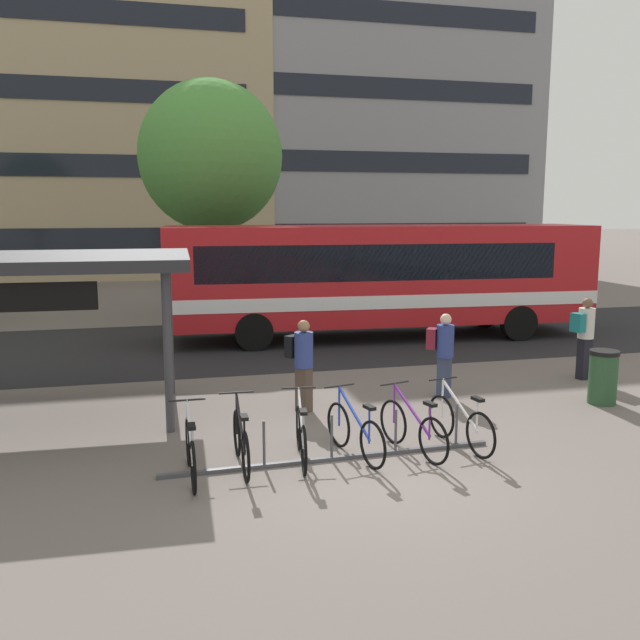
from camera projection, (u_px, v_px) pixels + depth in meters
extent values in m
plane|color=#6B605B|center=(370.00, 471.00, 9.60)|extent=(200.00, 200.00, 0.00)
cube|color=#232326|center=(263.00, 343.00, 18.73)|extent=(80.00, 7.20, 0.01)
cube|color=red|center=(380.00, 273.00, 19.23)|extent=(12.13, 3.23, 2.70)
cube|color=white|center=(380.00, 296.00, 19.34)|extent=(12.15, 3.25, 0.36)
cube|color=black|center=(559.00, 232.00, 20.04)|extent=(1.13, 2.35, 0.40)
cube|color=black|center=(574.00, 261.00, 20.27)|extent=(0.20, 2.19, 1.40)
cube|color=black|center=(360.00, 256.00, 20.32)|extent=(9.83, 0.62, 0.97)
cube|color=black|center=(382.00, 263.00, 17.91)|extent=(9.83, 0.62, 0.97)
cylinder|color=black|center=(484.00, 311.00, 21.25)|extent=(1.02, 0.36, 1.00)
cylinder|color=black|center=(519.00, 323.00, 19.00)|extent=(1.02, 0.36, 1.00)
cylinder|color=black|center=(247.00, 318.00, 19.90)|extent=(1.02, 0.36, 1.00)
cylinder|color=black|center=(254.00, 332.00, 17.66)|extent=(1.02, 0.36, 1.00)
cube|color=#47474C|center=(332.00, 459.00, 9.97)|extent=(5.04, 0.28, 0.06)
cylinder|color=#47474C|center=(192.00, 452.00, 9.37)|extent=(0.04, 0.04, 0.70)
cylinder|color=#47474C|center=(264.00, 445.00, 9.64)|extent=(0.04, 0.04, 0.70)
cylinder|color=#47474C|center=(332.00, 438.00, 9.92)|extent=(0.04, 0.04, 0.70)
cylinder|color=#47474C|center=(396.00, 432.00, 10.19)|extent=(0.04, 0.04, 0.70)
cylinder|color=#47474C|center=(456.00, 426.00, 10.47)|extent=(0.04, 0.04, 0.70)
torus|color=black|center=(188.00, 442.00, 9.75)|extent=(0.05, 0.70, 0.70)
torus|color=black|center=(193.00, 468.00, 8.77)|extent=(0.05, 0.70, 0.70)
cube|color=#B7BABF|center=(190.00, 432.00, 9.23)|extent=(0.04, 0.92, 0.58)
cylinder|color=#B7BABF|center=(192.00, 446.00, 8.83)|extent=(0.03, 0.03, 0.55)
cube|color=black|center=(192.00, 426.00, 8.78)|extent=(0.10, 0.22, 0.05)
cylinder|color=#B7BABF|center=(188.00, 421.00, 9.68)|extent=(0.03, 0.03, 0.65)
cylinder|color=black|center=(187.00, 400.00, 9.63)|extent=(0.52, 0.03, 0.03)
torus|color=black|center=(237.00, 433.00, 10.14)|extent=(0.05, 0.70, 0.70)
torus|color=black|center=(246.00, 457.00, 9.16)|extent=(0.05, 0.70, 0.70)
cube|color=black|center=(241.00, 423.00, 9.62)|extent=(0.04, 0.92, 0.58)
cylinder|color=black|center=(244.00, 436.00, 9.21)|extent=(0.03, 0.03, 0.55)
cube|color=black|center=(244.00, 417.00, 9.17)|extent=(0.10, 0.22, 0.05)
cylinder|color=black|center=(237.00, 413.00, 10.07)|extent=(0.03, 0.03, 0.65)
cylinder|color=black|center=(236.00, 393.00, 10.02)|extent=(0.52, 0.03, 0.03)
torus|color=black|center=(299.00, 427.00, 10.40)|extent=(0.14, 0.70, 0.70)
torus|color=black|center=(304.00, 450.00, 9.40)|extent=(0.14, 0.70, 0.70)
cube|color=#B7BABF|center=(301.00, 417.00, 9.87)|extent=(0.16, 0.92, 0.58)
cylinder|color=#B7BABF|center=(303.00, 430.00, 9.46)|extent=(0.03, 0.03, 0.55)
cube|color=black|center=(303.00, 412.00, 9.42)|extent=(0.13, 0.23, 0.05)
cylinder|color=#B7BABF|center=(299.00, 408.00, 10.33)|extent=(0.04, 0.04, 0.65)
cylinder|color=black|center=(299.00, 388.00, 10.28)|extent=(0.52, 0.10, 0.03)
torus|color=black|center=(338.00, 425.00, 10.52)|extent=(0.20, 0.70, 0.70)
torus|color=black|center=(373.00, 445.00, 9.62)|extent=(0.20, 0.70, 0.70)
cube|color=#1E3DB2|center=(354.00, 414.00, 10.04)|extent=(0.24, 0.90, 0.58)
cylinder|color=#1E3DB2|center=(369.00, 425.00, 9.67)|extent=(0.04, 0.04, 0.55)
cube|color=black|center=(369.00, 407.00, 9.62)|extent=(0.15, 0.24, 0.05)
cylinder|color=#1E3DB2|center=(339.00, 406.00, 10.45)|extent=(0.04, 0.04, 0.65)
cylinder|color=black|center=(339.00, 386.00, 10.40)|extent=(0.51, 0.14, 0.03)
torus|color=black|center=(393.00, 422.00, 10.67)|extent=(0.22, 0.69, 0.70)
torus|color=black|center=(433.00, 441.00, 9.78)|extent=(0.22, 0.69, 0.70)
cube|color=#702893|center=(412.00, 411.00, 10.19)|extent=(0.26, 0.90, 0.58)
cylinder|color=#702893|center=(430.00, 422.00, 9.83)|extent=(0.04, 0.04, 0.55)
cube|color=black|center=(430.00, 404.00, 9.78)|extent=(0.15, 0.24, 0.05)
cylinder|color=#702893|center=(394.00, 403.00, 10.60)|extent=(0.04, 0.04, 0.65)
cylinder|color=black|center=(395.00, 383.00, 10.55)|extent=(0.51, 0.16, 0.03)
torus|color=black|center=(441.00, 416.00, 10.95)|extent=(0.17, 0.70, 0.70)
torus|color=black|center=(481.00, 435.00, 10.03)|extent=(0.17, 0.70, 0.70)
cube|color=silver|center=(460.00, 405.00, 10.46)|extent=(0.20, 0.91, 0.58)
cylinder|color=silver|center=(477.00, 416.00, 10.08)|extent=(0.03, 0.03, 0.55)
cube|color=black|center=(478.00, 399.00, 10.04)|extent=(0.14, 0.23, 0.05)
cylinder|color=silver|center=(443.00, 398.00, 10.88)|extent=(0.04, 0.04, 0.65)
cylinder|color=black|center=(443.00, 379.00, 10.83)|extent=(0.52, 0.12, 0.03)
cylinder|color=#38383D|center=(168.00, 353.00, 11.07)|extent=(0.14, 0.14, 2.68)
cylinder|color=#38383D|center=(169.00, 327.00, 13.43)|extent=(0.14, 0.14, 2.68)
cube|color=black|center=(584.00, 359.00, 14.70)|extent=(0.30, 0.26, 0.90)
cylinder|color=beige|center=(586.00, 323.00, 14.57)|extent=(0.41, 0.41, 0.66)
sphere|color=brown|center=(588.00, 303.00, 14.50)|extent=(0.22, 0.22, 0.22)
cube|color=#197075|center=(578.00, 323.00, 14.45)|extent=(0.24, 0.31, 0.40)
cube|color=#47382D|center=(304.00, 389.00, 12.35)|extent=(0.32, 0.33, 0.83)
cylinder|color=navy|center=(304.00, 350.00, 12.23)|extent=(0.48, 0.48, 0.65)
sphere|color=#936B4C|center=(304.00, 326.00, 12.16)|extent=(0.22, 0.22, 0.22)
cube|color=black|center=(293.00, 346.00, 12.38)|extent=(0.33, 0.31, 0.40)
cube|color=#2D3851|center=(444.00, 377.00, 13.31)|extent=(0.33, 0.31, 0.81)
cylinder|color=navy|center=(445.00, 341.00, 13.19)|extent=(0.47, 0.47, 0.63)
sphere|color=beige|center=(446.00, 319.00, 13.12)|extent=(0.22, 0.22, 0.22)
cube|color=maroon|center=(432.00, 338.00, 13.27)|extent=(0.31, 0.33, 0.40)
cylinder|color=#284C2D|center=(603.00, 379.00, 12.84)|extent=(0.52, 0.52, 0.95)
cylinder|color=black|center=(605.00, 353.00, 12.76)|extent=(0.55, 0.55, 0.08)
cylinder|color=brown|center=(214.00, 267.00, 23.68)|extent=(0.32, 0.32, 3.28)
ellipsoid|color=#4C8E3D|center=(211.00, 156.00, 23.06)|extent=(4.87, 4.87, 5.09)
cube|color=tan|center=(50.00, 114.00, 38.75)|extent=(23.51, 13.60, 18.04)
cube|color=black|center=(40.00, 240.00, 33.31)|extent=(20.69, 0.06, 1.10)
cube|color=black|center=(35.00, 165.00, 32.73)|extent=(20.69, 0.06, 1.10)
cube|color=black|center=(29.00, 87.00, 32.14)|extent=(20.69, 0.06, 1.10)
cube|color=black|center=(24.00, 6.00, 31.56)|extent=(20.69, 0.06, 1.10)
cube|color=gray|center=(362.00, 112.00, 42.41)|extent=(18.58, 12.22, 19.34)
cube|color=black|center=(393.00, 233.00, 37.72)|extent=(16.35, 0.06, 1.10)
cube|color=black|center=(395.00, 162.00, 37.09)|extent=(16.35, 0.06, 1.10)
cube|color=black|center=(396.00, 89.00, 36.46)|extent=(16.35, 0.06, 1.10)
cube|color=black|center=(397.00, 12.00, 35.83)|extent=(16.35, 0.06, 1.10)
cube|color=tan|center=(149.00, 185.00, 48.18)|extent=(16.76, 10.77, 10.65)
cube|color=black|center=(150.00, 216.00, 43.34)|extent=(14.75, 0.06, 1.10)
cube|color=black|center=(146.00, 130.00, 42.47)|extent=(14.75, 0.06, 1.10)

